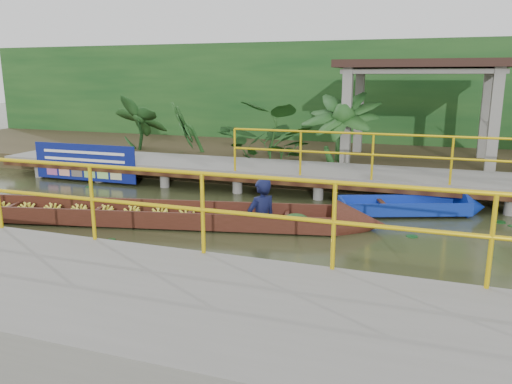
% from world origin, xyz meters
% --- Properties ---
extents(ground, '(80.00, 80.00, 0.00)m').
position_xyz_m(ground, '(0.00, 0.00, 0.00)').
color(ground, '#2C3319').
rests_on(ground, ground).
extents(land_strip, '(30.00, 8.00, 0.45)m').
position_xyz_m(land_strip, '(0.00, 7.50, 0.23)').
color(land_strip, '#362D1B').
rests_on(land_strip, ground).
extents(far_dock, '(16.00, 2.06, 1.66)m').
position_xyz_m(far_dock, '(0.02, 3.43, 0.48)').
color(far_dock, slate).
rests_on(far_dock, ground).
extents(near_dock, '(18.00, 2.40, 1.73)m').
position_xyz_m(near_dock, '(1.00, -4.20, 0.30)').
color(near_dock, slate).
rests_on(near_dock, ground).
extents(pavilion, '(4.40, 3.00, 3.00)m').
position_xyz_m(pavilion, '(3.00, 6.30, 2.82)').
color(pavilion, slate).
rests_on(pavilion, ground).
extents(foliage_backdrop, '(30.00, 0.80, 4.00)m').
position_xyz_m(foliage_backdrop, '(0.00, 10.00, 2.00)').
color(foliage_backdrop, '#143E18').
rests_on(foliage_backdrop, ground).
extents(vendor_boat, '(9.23, 2.80, 2.10)m').
position_xyz_m(vendor_boat, '(-1.52, -0.17, 0.25)').
color(vendor_boat, '#361A0E').
rests_on(vendor_boat, ground).
extents(moored_blue_boat, '(3.07, 1.76, 0.71)m').
position_xyz_m(moored_blue_boat, '(3.61, 2.30, 0.13)').
color(moored_blue_boat, '#0E299A').
rests_on(moored_blue_boat, ground).
extents(blue_banner, '(3.12, 0.04, 0.97)m').
position_xyz_m(blue_banner, '(-5.27, 2.48, 0.56)').
color(blue_banner, navy).
rests_on(blue_banner, ground).
extents(tropical_plants, '(14.68, 1.68, 2.10)m').
position_xyz_m(tropical_plants, '(0.75, 5.30, 1.50)').
color(tropical_plants, '#143E18').
rests_on(tropical_plants, ground).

